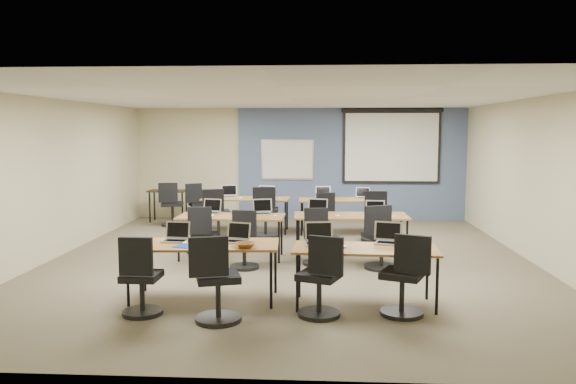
# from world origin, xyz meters

# --- Properties ---
(floor) EXTENTS (8.00, 9.00, 0.02)m
(floor) POSITION_xyz_m (0.00, 0.00, 0.00)
(floor) COLOR #6B6354
(floor) RESTS_ON ground
(ceiling) EXTENTS (8.00, 9.00, 0.02)m
(ceiling) POSITION_xyz_m (0.00, 0.00, 2.70)
(ceiling) COLOR white
(ceiling) RESTS_ON ground
(wall_back) EXTENTS (8.00, 0.04, 2.70)m
(wall_back) POSITION_xyz_m (0.00, 4.50, 1.35)
(wall_back) COLOR beige
(wall_back) RESTS_ON ground
(wall_front) EXTENTS (8.00, 0.04, 2.70)m
(wall_front) POSITION_xyz_m (0.00, -4.50, 1.35)
(wall_front) COLOR beige
(wall_front) RESTS_ON ground
(wall_left) EXTENTS (0.04, 9.00, 2.70)m
(wall_left) POSITION_xyz_m (-4.00, 0.00, 1.35)
(wall_left) COLOR beige
(wall_left) RESTS_ON ground
(wall_right) EXTENTS (0.04, 9.00, 2.70)m
(wall_right) POSITION_xyz_m (4.00, 0.00, 1.35)
(wall_right) COLOR beige
(wall_right) RESTS_ON ground
(blue_accent_panel) EXTENTS (5.50, 0.04, 2.70)m
(blue_accent_panel) POSITION_xyz_m (1.25, 4.47, 1.35)
(blue_accent_panel) COLOR #3D5977
(blue_accent_panel) RESTS_ON wall_back
(whiteboard) EXTENTS (1.28, 0.03, 0.98)m
(whiteboard) POSITION_xyz_m (-0.30, 4.43, 1.45)
(whiteboard) COLOR silver
(whiteboard) RESTS_ON wall_back
(projector_screen) EXTENTS (2.40, 0.10, 1.82)m
(projector_screen) POSITION_xyz_m (2.20, 4.41, 1.89)
(projector_screen) COLOR black
(projector_screen) RESTS_ON wall_back
(training_table_front_left) EXTENTS (1.90, 0.79, 0.73)m
(training_table_front_left) POSITION_xyz_m (-0.97, -2.21, 0.69)
(training_table_front_left) COLOR #A7722E
(training_table_front_left) RESTS_ON floor
(training_table_front_right) EXTENTS (1.77, 0.74, 0.73)m
(training_table_front_right) POSITION_xyz_m (1.06, -2.35, 0.68)
(training_table_front_right) COLOR olive
(training_table_front_right) RESTS_ON floor
(training_table_mid_left) EXTENTS (1.78, 0.74, 0.73)m
(training_table_mid_left) POSITION_xyz_m (-1.00, 0.12, 0.68)
(training_table_mid_left) COLOR #9A6037
(training_table_mid_left) RESTS_ON floor
(training_table_mid_right) EXTENTS (1.93, 0.80, 0.73)m
(training_table_mid_right) POSITION_xyz_m (1.03, 0.32, 0.69)
(training_table_mid_right) COLOR brown
(training_table_mid_right) RESTS_ON floor
(training_table_back_left) EXTENTS (1.84, 0.77, 0.73)m
(training_table_back_left) POSITION_xyz_m (-1.07, 2.62, 0.69)
(training_table_back_left) COLOR #A6733A
(training_table_back_left) RESTS_ON floor
(training_table_back_right) EXTENTS (1.77, 0.74, 0.73)m
(training_table_back_right) POSITION_xyz_m (0.95, 2.52, 0.68)
(training_table_back_right) COLOR brown
(training_table_back_right) RESTS_ON floor
(laptop_0) EXTENTS (0.33, 0.28, 0.25)m
(laptop_0) POSITION_xyz_m (-1.37, -2.07, 0.79)
(laptop_0) COLOR #AAAAAE
(laptop_0) RESTS_ON training_table_front_left
(mouse_0) EXTENTS (0.09, 0.12, 0.04)m
(mouse_0) POSITION_xyz_m (-1.21, -2.25, 0.74)
(mouse_0) COLOR white
(mouse_0) RESTS_ON training_table_front_left
(task_chair_0) EXTENTS (0.48, 0.48, 0.96)m
(task_chair_0) POSITION_xyz_m (-1.59, -2.90, 0.40)
(task_chair_0) COLOR black
(task_chair_0) RESTS_ON floor
(laptop_1) EXTENTS (0.32, 0.27, 0.24)m
(laptop_1) POSITION_xyz_m (-0.56, -2.08, 0.79)
(laptop_1) COLOR #A9A9AF
(laptop_1) RESTS_ON training_table_front_left
(mouse_1) EXTENTS (0.07, 0.10, 0.03)m
(mouse_1) POSITION_xyz_m (-0.41, -2.28, 0.74)
(mouse_1) COLOR white
(mouse_1) RESTS_ON training_table_front_left
(task_chair_1) EXTENTS (0.55, 0.54, 1.01)m
(task_chair_1) POSITION_xyz_m (-0.66, -3.08, 0.42)
(task_chair_1) COLOR black
(task_chair_1) RESTS_ON floor
(laptop_2) EXTENTS (0.36, 0.31, 0.27)m
(laptop_2) POSITION_xyz_m (0.49, -2.14, 0.80)
(laptop_2) COLOR #B2B2B4
(laptop_2) RESTS_ON training_table_front_right
(mouse_2) EXTENTS (0.07, 0.11, 0.04)m
(mouse_2) POSITION_xyz_m (0.81, -2.35, 0.74)
(mouse_2) COLOR white
(mouse_2) RESTS_ON training_table_front_right
(task_chair_2) EXTENTS (0.53, 0.50, 0.98)m
(task_chair_2) POSITION_xyz_m (0.52, -2.83, 0.41)
(task_chair_2) COLOR black
(task_chair_2) RESTS_ON floor
(laptop_3) EXTENTS (0.35, 0.30, 0.27)m
(laptop_3) POSITION_xyz_m (1.39, -2.05, 0.80)
(laptop_3) COLOR #BDBDC0
(laptop_3) RESTS_ON training_table_front_right
(mouse_3) EXTENTS (0.07, 0.10, 0.03)m
(mouse_3) POSITION_xyz_m (1.76, -2.31, 0.74)
(mouse_3) COLOR white
(mouse_3) RESTS_ON training_table_front_right
(task_chair_3) EXTENTS (0.54, 0.51, 0.99)m
(task_chair_3) POSITION_xyz_m (1.49, -2.74, 0.41)
(task_chair_3) COLOR black
(task_chair_3) RESTS_ON floor
(laptop_4) EXTENTS (0.32, 0.28, 0.25)m
(laptop_4) POSITION_xyz_m (-1.38, 0.38, 0.79)
(laptop_4) COLOR #9F9EAB
(laptop_4) RESTS_ON training_table_mid_left
(mouse_4) EXTENTS (0.08, 0.11, 0.04)m
(mouse_4) POSITION_xyz_m (-1.30, 0.03, 0.74)
(mouse_4) COLOR white
(mouse_4) RESTS_ON training_table_mid_left
(task_chair_4) EXTENTS (0.47, 0.47, 0.96)m
(task_chair_4) POSITION_xyz_m (-1.39, -0.33, 0.39)
(task_chair_4) COLOR black
(task_chair_4) RESTS_ON floor
(laptop_5) EXTENTS (0.33, 0.28, 0.25)m
(laptop_5) POSITION_xyz_m (-0.50, 0.36, 0.79)
(laptop_5) COLOR silver
(laptop_5) RESTS_ON training_table_mid_left
(mouse_5) EXTENTS (0.06, 0.09, 0.03)m
(mouse_5) POSITION_xyz_m (-0.25, 0.09, 0.74)
(mouse_5) COLOR white
(mouse_5) RESTS_ON training_table_mid_left
(task_chair_5) EXTENTS (0.47, 0.47, 0.95)m
(task_chair_5) POSITION_xyz_m (-0.67, -0.62, 0.39)
(task_chair_5) COLOR black
(task_chair_5) RESTS_ON floor
(laptop_6) EXTENTS (0.35, 0.29, 0.26)m
(laptop_6) POSITION_xyz_m (0.46, 0.38, 0.79)
(laptop_6) COLOR #BEBEC0
(laptop_6) RESTS_ON training_table_mid_right
(mouse_6) EXTENTS (0.08, 0.11, 0.04)m
(mouse_6) POSITION_xyz_m (0.80, 0.13, 0.74)
(mouse_6) COLOR white
(mouse_6) RESTS_ON training_table_mid_right
(task_chair_6) EXTENTS (0.47, 0.47, 0.95)m
(task_chair_6) POSITION_xyz_m (0.46, -0.30, 0.39)
(task_chair_6) COLOR black
(task_chair_6) RESTS_ON floor
(laptop_7) EXTENTS (0.33, 0.28, 0.25)m
(laptop_7) POSITION_xyz_m (1.45, 0.32, 0.79)
(laptop_7) COLOR silver
(laptop_7) RESTS_ON training_table_mid_right
(mouse_7) EXTENTS (0.08, 0.10, 0.03)m
(mouse_7) POSITION_xyz_m (1.72, 0.11, 0.74)
(mouse_7) COLOR white
(mouse_7) RESTS_ON training_table_mid_right
(task_chair_7) EXTENTS (0.58, 0.55, 1.03)m
(task_chair_7) POSITION_xyz_m (1.45, -0.51, 0.43)
(task_chair_7) COLOR black
(task_chair_7) RESTS_ON floor
(laptop_8) EXTENTS (0.34, 0.29, 0.26)m
(laptop_8) POSITION_xyz_m (-1.48, 2.77, 0.79)
(laptop_8) COLOR silver
(laptop_8) RESTS_ON training_table_back_left
(mouse_8) EXTENTS (0.09, 0.12, 0.04)m
(mouse_8) POSITION_xyz_m (-1.16, 2.45, 0.74)
(mouse_8) COLOR white
(mouse_8) RESTS_ON training_table_back_left
(task_chair_8) EXTENTS (0.54, 0.53, 1.01)m
(task_chair_8) POSITION_xyz_m (-1.57, 1.89, 0.42)
(task_chair_8) COLOR black
(task_chair_8) RESTS_ON floor
(laptop_9) EXTENTS (0.34, 0.29, 0.26)m
(laptop_9) POSITION_xyz_m (-0.64, 2.66, 0.79)
(laptop_9) COLOR #BDBDBD
(laptop_9) RESTS_ON training_table_back_left
(mouse_9) EXTENTS (0.06, 0.10, 0.03)m
(mouse_9) POSITION_xyz_m (-0.35, 2.49, 0.74)
(mouse_9) COLOR white
(mouse_9) RESTS_ON training_table_back_left
(task_chair_9) EXTENTS (0.56, 0.56, 1.04)m
(task_chair_9) POSITION_xyz_m (-0.61, 2.05, 0.43)
(task_chair_9) COLOR black
(task_chair_9) RESTS_ON floor
(laptop_10) EXTENTS (0.32, 0.28, 0.25)m
(laptop_10) POSITION_xyz_m (0.56, 2.71, 0.79)
(laptop_10) COLOR silver
(laptop_10) RESTS_ON training_table_back_right
(mouse_10) EXTENTS (0.08, 0.10, 0.03)m
(mouse_10) POSITION_xyz_m (0.72, 2.43, 0.74)
(mouse_10) COLOR white
(mouse_10) RESTS_ON training_table_back_right
(task_chair_10) EXTENTS (0.48, 0.46, 0.95)m
(task_chair_10) POSITION_xyz_m (0.65, 1.86, 0.39)
(task_chair_10) COLOR black
(task_chair_10) RESTS_ON floor
(laptop_11) EXTENTS (0.30, 0.26, 0.23)m
(laptop_11) POSITION_xyz_m (1.41, 2.66, 0.79)
(laptop_11) COLOR silver
(laptop_11) RESTS_ON training_table_back_right
(mouse_11) EXTENTS (0.07, 0.10, 0.04)m
(mouse_11) POSITION_xyz_m (1.59, 2.54, 0.74)
(mouse_11) COLOR white
(mouse_11) RESTS_ON training_table_back_right
(task_chair_11) EXTENTS (0.53, 0.53, 1.01)m
(task_chair_11) POSITION_xyz_m (1.57, 1.75, 0.42)
(task_chair_11) COLOR black
(task_chair_11) RESTS_ON floor
(blue_mousepad) EXTENTS (0.28, 0.26, 0.01)m
(blue_mousepad) POSITION_xyz_m (-1.18, -2.42, 0.73)
(blue_mousepad) COLOR #0A3498
(blue_mousepad) RESTS_ON training_table_front_left
(snack_bowl) EXTENTS (0.34, 0.34, 0.07)m
(snack_bowl) POSITION_xyz_m (-0.42, -2.42, 0.76)
(snack_bowl) COLOR brown
(snack_bowl) RESTS_ON training_table_front_left
(snack_plate) EXTENTS (0.20, 0.20, 0.01)m
(snack_plate) POSITION_xyz_m (0.50, -2.43, 0.74)
(snack_plate) COLOR white
(snack_plate) RESTS_ON training_table_front_right
(coffee_cup) EXTENTS (0.07, 0.07, 0.06)m
(coffee_cup) POSITION_xyz_m (0.65, -2.31, 0.77)
(coffee_cup) COLOR silver
(coffee_cup) RESTS_ON snack_plate
(utility_table) EXTENTS (0.90, 0.50, 0.75)m
(utility_table) POSITION_xyz_m (-3.11, 3.86, 0.65)
(utility_table) COLOR #2F2012
(utility_table) RESTS_ON floor
(spare_chair_a) EXTENTS (0.50, 0.46, 0.95)m
(spare_chair_a) POSITION_xyz_m (-2.34, 3.59, 0.39)
(spare_chair_a) COLOR black
(spare_chair_a) RESTS_ON floor
(spare_chair_b) EXTENTS (0.52, 0.52, 1.00)m
(spare_chair_b) POSITION_xyz_m (-2.86, 3.22, 0.41)
(spare_chair_b) COLOR black
(spare_chair_b) RESTS_ON floor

